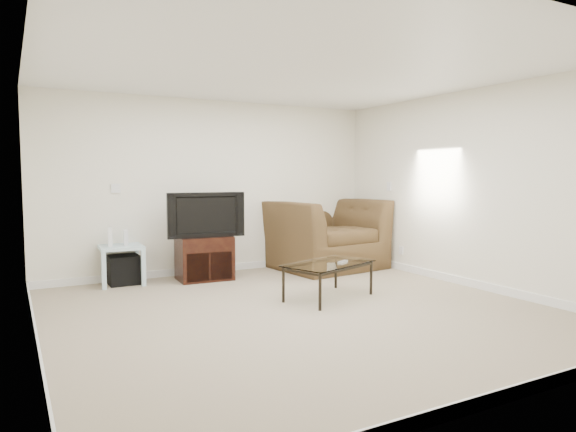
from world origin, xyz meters
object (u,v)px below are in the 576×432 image
subwoofer (124,270)px  coffee_table (329,281)px  tv_stand (204,258)px  side_table (121,265)px  television (204,214)px  recliner (325,222)px

subwoofer → coffee_table: 2.75m
tv_stand → side_table: bearing=170.8°
side_table → television: bearing=-13.8°
tv_stand → coffee_table: (0.90, -1.71, -0.09)m
side_table → recliner: size_ratio=0.33×
recliner → coffee_table: (-1.04, -1.71, -0.49)m
tv_stand → coffee_table: size_ratio=0.68×
side_table → subwoofer: side_table is taller
television → side_table: 1.26m
tv_stand → television: (-0.00, -0.03, 0.60)m
tv_stand → side_table: size_ratio=1.33×
subwoofer → coffee_table: (1.93, -1.96, 0.02)m
coffee_table → tv_stand: bearing=117.8°
side_table → subwoofer: bearing=31.2°
television → coffee_table: size_ratio=0.92×
tv_stand → television: bearing=-90.0°
subwoofer → recliner: 3.02m
television → coffee_table: bearing=-57.0°
side_table → coffee_table: (1.96, -1.94, -0.05)m
tv_stand → side_table: 1.08m
side_table → recliner: (3.00, -0.23, 0.44)m
television → coffee_table: 2.03m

